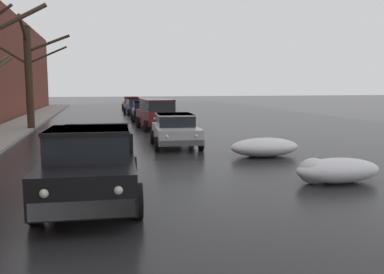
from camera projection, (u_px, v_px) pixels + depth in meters
snow_bank_along_left_kerb at (334, 170)px, 11.16m from camera, size 2.45×1.17×0.70m
snow_bank_near_corner_right at (264, 147)px, 15.35m from camera, size 2.64×1.49×0.70m
bare_tree_far_down_block at (30, 72)px, 24.07m from camera, size 4.09×3.29×6.59m
pickup_truck_black_approaching_near_lane at (92, 164)px, 9.29m from camera, size 2.35×5.28×1.76m
sedan_silver_parked_kerbside_close at (175, 129)px, 17.86m from camera, size 2.20×4.16×1.42m
suv_maroon_parked_kerbside_mid at (157, 113)px, 24.91m from camera, size 2.32×4.37×1.82m
sedan_black_parked_far_down_block at (143, 111)px, 30.78m from camera, size 1.98×4.39×1.42m
sedan_darkblue_queued_behind_truck at (136, 106)px, 37.72m from camera, size 2.18×4.11×1.42m
sedan_red_at_far_intersection at (131, 103)px, 44.45m from camera, size 2.00×4.44×1.42m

